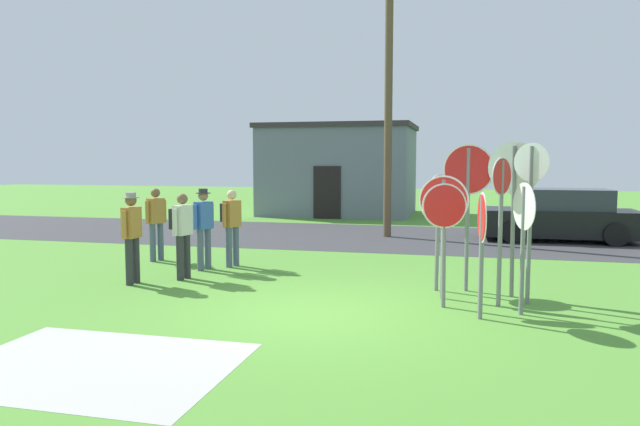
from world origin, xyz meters
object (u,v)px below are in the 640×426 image
Objects in this scene: person_in_blue at (182,230)px; stop_sign_leaning_left at (438,211)px; utility_pole at (388,96)px; stop_sign_rear_left at (524,226)px; stop_sign_nearest at (501,208)px; stop_sign_leaning_right at (443,215)px; parked_car_on_street at (561,217)px; person_on_left at (204,224)px; person_with_sunhat at (231,222)px; stop_sign_center_cluster at (444,224)px; stop_sign_tallest at (468,189)px; person_in_teal at (132,232)px; stop_sign_far_back at (482,234)px; stop_sign_rear_right at (514,189)px; person_near_signs at (156,220)px; stop_sign_low_front at (531,199)px.

stop_sign_leaning_left is at bearing 1.94° from person_in_blue.
utility_pole is 9.65m from stop_sign_rear_left.
utility_pole is at bearing 109.30° from stop_sign_nearest.
stop_sign_leaning_right is (0.12, -0.61, -0.00)m from stop_sign_leaning_left.
stop_sign_leaning_right reaches higher than stop_sign_rear_left.
parked_car_on_street is at bearing 78.46° from stop_sign_rear_left.
person_on_left reaches higher than person_with_sunhat.
stop_sign_leaning_left is 1.00× the size of stop_sign_leaning_right.
parked_car_on_street is 2.56× the size of person_with_sunhat.
stop_sign_center_cluster reaches higher than person_with_sunhat.
stop_sign_tallest is at bearing 118.92° from stop_sign_rear_left.
person_in_blue is at bearing 174.97° from stop_sign_leaning_right.
person_on_left is 1.80m from person_in_teal.
stop_sign_tallest is 1.55× the size of person_in_blue.
utility_pole reaches higher than stop_sign_leaning_right.
stop_sign_far_back is (-2.45, -9.39, 0.58)m from parked_car_on_street.
stop_sign_tallest is 0.66m from stop_sign_leaning_left.
stop_sign_nearest is at bearing -108.74° from stop_sign_rear_right.
parked_car_on_street is 12.15m from person_in_teal.
utility_pole is 7.24m from person_with_sunhat.
person_near_signs is at bearing 157.05° from stop_sign_center_cluster.
stop_sign_leaning_left is 0.80× the size of stop_sign_low_front.
stop_sign_tallest is 6.24m from person_in_teal.
stop_sign_rear_left is 6.46m from person_with_sunhat.
person_in_blue is (-6.16, 0.06, -0.87)m from stop_sign_rear_right.
stop_sign_rear_right is at bearing -15.51° from person_with_sunhat.
parked_car_on_street is 9.19m from stop_sign_rear_left.
person_in_teal is (-6.12, -0.90, -0.85)m from stop_sign_tallest.
stop_sign_center_cluster is at bearing -86.32° from stop_sign_leaning_right.
stop_sign_tallest reaches higher than person_in_blue.
stop_sign_tallest reaches higher than person_with_sunhat.
stop_sign_center_cluster is at bearing -163.78° from stop_sign_nearest.
stop_sign_rear_right is at bearing 117.66° from stop_sign_low_front.
stop_sign_far_back is 1.11× the size of person_with_sunhat.
stop_sign_leaning_left is (1.84, -7.26, -2.82)m from utility_pole.
stop_sign_rear_right is at bearing -103.68° from parked_car_on_street.
stop_sign_tallest is 1.55× the size of person_with_sunhat.
stop_sign_leaning_right is 5.27m from person_on_left.
stop_sign_rear_right reaches higher than person_on_left.
person_in_blue is at bearing 168.69° from stop_sign_center_cluster.
stop_sign_leaning_left is at bearing -14.13° from person_near_signs.
stop_sign_rear_right is 8.00m from person_near_signs.
parked_car_on_street is 8.26m from stop_sign_leaning_left.
stop_sign_nearest is 1.14× the size of stop_sign_leaning_right.
stop_sign_leaning_right is at bearing -5.03° from person_in_blue.
stop_sign_leaning_right is at bearing -76.00° from utility_pole.
stop_sign_low_front is 1.25× the size of stop_sign_leaning_right.
person_in_blue is (-3.06, -7.43, -3.27)m from utility_pole.
stop_sign_leaning_right is (-1.37, 0.05, -0.29)m from stop_sign_low_front.
stop_sign_low_front is 1.30× the size of stop_sign_rear_left.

